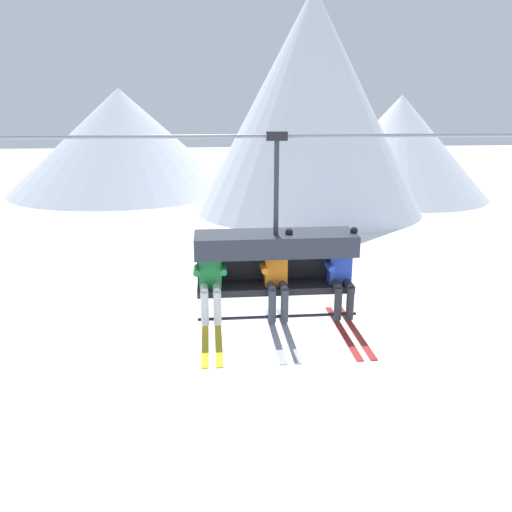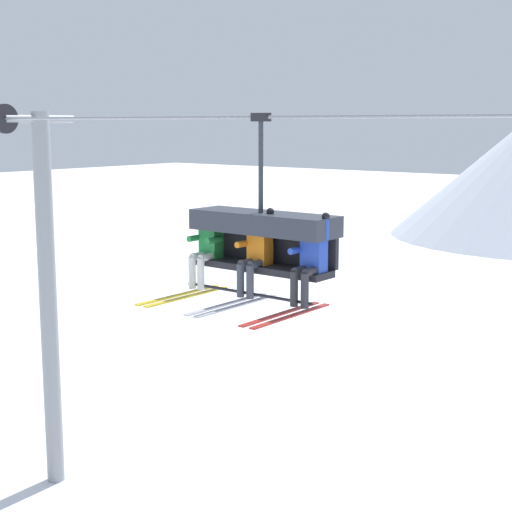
{
  "view_description": "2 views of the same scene",
  "coord_description": "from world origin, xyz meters",
  "px_view_note": "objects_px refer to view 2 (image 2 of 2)",
  "views": [
    {
      "loc": [
        -1.64,
        -7.62,
        7.95
      ],
      "look_at": [
        -0.99,
        -0.74,
        5.89
      ],
      "focal_mm": 35.0,
      "sensor_mm": 36.0,
      "label": 1
    },
    {
      "loc": [
        6.19,
        -9.66,
        7.5
      ],
      "look_at": [
        -0.75,
        -0.86,
        5.6
      ],
      "focal_mm": 55.0,
      "sensor_mm": 36.0,
      "label": 2
    }
  ],
  "objects_px": {
    "skier_green": "(206,248)",
    "chairlift_chair": "(264,232)",
    "lift_tower_near": "(47,292)",
    "skier_orange": "(255,253)",
    "skier_blue": "(309,260)"
  },
  "relations": [
    {
      "from": "lift_tower_near",
      "to": "skier_green",
      "type": "xyz_separation_m",
      "value": [
        5.2,
        -0.93,
        1.54
      ]
    },
    {
      "from": "chairlift_chair",
      "to": "skier_green",
      "type": "distance_m",
      "value": 1.01
    },
    {
      "from": "skier_green",
      "to": "skier_orange",
      "type": "distance_m",
      "value": 0.95
    },
    {
      "from": "skier_blue",
      "to": "skier_green",
      "type": "bearing_deg",
      "value": -179.79
    },
    {
      "from": "lift_tower_near",
      "to": "skier_orange",
      "type": "relative_size",
      "value": 4.63
    },
    {
      "from": "chairlift_chair",
      "to": "skier_orange",
      "type": "bearing_deg",
      "value": -89.11
    },
    {
      "from": "chairlift_chair",
      "to": "skier_blue",
      "type": "bearing_deg",
      "value": -12.75
    },
    {
      "from": "chairlift_chair",
      "to": "skier_green",
      "type": "height_order",
      "value": "chairlift_chair"
    },
    {
      "from": "lift_tower_near",
      "to": "skier_orange",
      "type": "xyz_separation_m",
      "value": [
        6.15,
        -0.92,
        1.56
      ]
    },
    {
      "from": "skier_green",
      "to": "skier_blue",
      "type": "xyz_separation_m",
      "value": [
        1.89,
        0.01,
        0.02
      ]
    },
    {
      "from": "chairlift_chair",
      "to": "skier_orange",
      "type": "relative_size",
      "value": 1.51
    },
    {
      "from": "chairlift_chair",
      "to": "skier_blue",
      "type": "height_order",
      "value": "chairlift_chair"
    },
    {
      "from": "skier_green",
      "to": "chairlift_chair",
      "type": "bearing_deg",
      "value": 13.19
    },
    {
      "from": "chairlift_chair",
      "to": "skier_blue",
      "type": "distance_m",
      "value": 1.01
    },
    {
      "from": "chairlift_chair",
      "to": "skier_green",
      "type": "bearing_deg",
      "value": -166.81
    }
  ]
}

